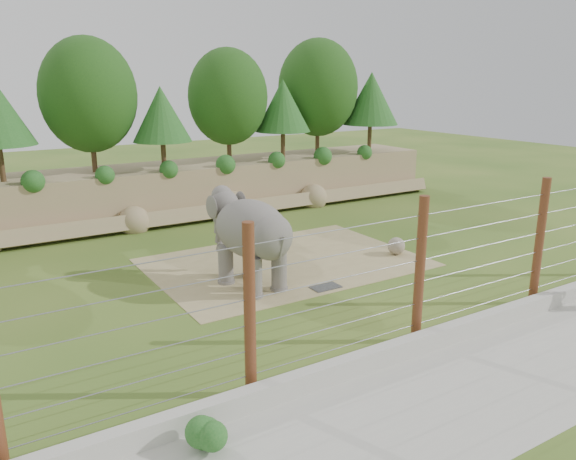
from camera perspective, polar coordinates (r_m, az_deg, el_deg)
ground at (r=18.91m, az=3.21°, el=-6.04°), size 90.00×90.00×0.00m
back_embankment at (r=29.27m, az=-10.23°, el=9.34°), size 30.00×5.52×8.77m
dirt_patch at (r=21.52m, az=-0.27°, el=-3.30°), size 10.00×7.00×0.02m
drain_grate at (r=19.04m, az=3.84°, el=-5.80°), size 1.00×0.60×0.03m
elephant at (r=18.67m, az=-3.72°, el=-1.25°), size 2.13×4.05×3.14m
stone_ball at (r=22.78m, az=10.94°, el=-1.60°), size 0.69×0.69×0.69m
retaining_wall at (r=15.34m, az=14.17°, el=-10.78°), size 26.00×0.35×0.50m
walkway at (r=14.32m, az=20.00°, el=-14.36°), size 26.00×4.00×0.01m
barrier_fence at (r=15.00m, az=13.24°, el=-4.08°), size 20.26×0.26×4.00m
walkway_shrub at (r=11.35m, az=-8.23°, el=-19.99°), size 0.66×0.66×0.66m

